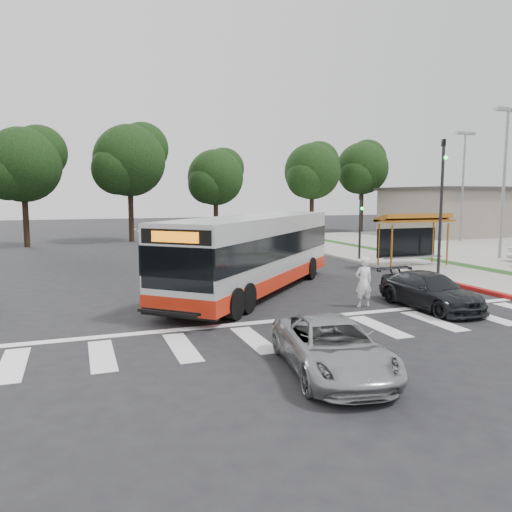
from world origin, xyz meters
name	(u,v)px	position (x,y,z in m)	size (l,w,h in m)	color
ground	(259,299)	(0.00, 0.00, 0.00)	(140.00, 140.00, 0.00)	black
sidewalk_east	(384,260)	(11.00, 8.00, 0.06)	(4.00, 40.00, 0.12)	gray
curb_east	(355,261)	(9.00, 8.00, 0.07)	(0.30, 40.00, 0.15)	#9E9991
curb_east_red	(485,291)	(9.00, -2.00, 0.08)	(0.32, 6.00, 0.15)	maroon
parking_lot	(509,249)	(23.00, 10.00, 0.05)	(18.00, 36.00, 0.10)	gray
commercial_building	(466,213)	(30.00, 22.00, 2.20)	(14.00, 10.00, 4.40)	gray
building_roof_cap	(467,189)	(30.00, 22.00, 4.55)	(14.60, 10.60, 0.30)	#383330
crosswalk_ladder	(320,333)	(0.00, -5.00, 0.01)	(18.00, 2.60, 0.01)	silver
bus_shelter	(413,225)	(10.80, 5.10, 2.35)	(4.20, 1.60, 2.86)	#9D5B1A
traffic_signal_ne_tall	(442,196)	(9.60, 1.49, 3.88)	(0.18, 0.37, 6.50)	black
traffic_signal_ne_short	(360,220)	(9.60, 8.49, 2.48)	(0.18, 0.37, 4.00)	black
lot_light_front	(505,162)	(18.00, 6.00, 5.91)	(1.90, 0.35, 9.01)	gray
lot_light_mid	(463,171)	(24.00, 16.00, 5.91)	(1.90, 0.35, 9.01)	gray
tree_ne_a	(313,170)	(16.08, 28.06, 6.39)	(6.16, 5.74, 9.30)	black
tree_ne_b	(363,167)	(23.08, 30.06, 6.92)	(6.16, 5.74, 10.02)	black
tree_north_a	(130,159)	(-1.92, 26.07, 6.92)	(6.60, 6.15, 10.17)	black
tree_north_b	(216,177)	(6.07, 28.06, 5.66)	(5.72, 5.33, 8.43)	black
tree_north_c	(24,164)	(-9.92, 24.06, 6.29)	(6.16, 5.74, 9.30)	black
transit_bus	(255,254)	(0.34, 1.45, 1.55)	(2.60, 12.00, 3.10)	silver
pedestrian	(364,282)	(3.00, -2.50, 0.90)	(0.65, 0.43, 1.79)	white
dark_sedan	(430,291)	(5.09, -3.47, 0.62)	(1.73, 4.26, 1.24)	black
silver_suv_south	(333,347)	(-1.23, -8.00, 0.60)	(1.99, 4.31, 1.20)	#989A9D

